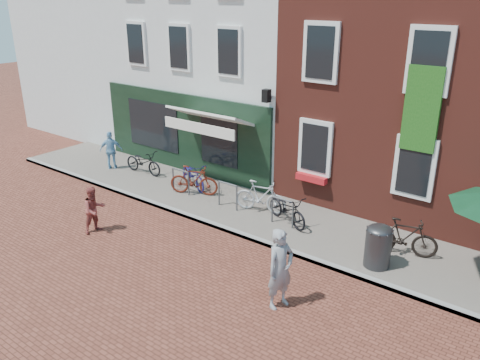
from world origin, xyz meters
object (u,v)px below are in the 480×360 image
Objects in this scene: bicycle_0 at (143,162)px; woman at (280,269)px; litter_bin at (378,244)px; cafe_person at (111,150)px; bicycle_3 at (261,197)px; bicycle_2 at (193,175)px; boy at (94,210)px; bicycle_1 at (194,180)px; bicycle_5 at (404,237)px; bicycle_4 at (287,209)px.

woman is at bearing -116.14° from bicycle_0.
cafe_person reaches higher than litter_bin.
bicycle_2 is at bearing 71.65° from bicycle_3.
boy is 0.82× the size of bicycle_1.
woman is 6.08m from boy.
bicycle_2 is at bearing -90.14° from bicycle_0.
cafe_person is 0.88× the size of bicycle_5.
boy is at bearing 152.59° from bicycle_4.
boy is 5.10m from cafe_person.
bicycle_2 is (0.11, 3.99, -0.13)m from boy.
bicycle_0 is at bearing 59.04° from bicycle_1.
bicycle_3 is at bearing -31.33° from boy.
bicycle_2 is 1.00× the size of bicycle_4.
bicycle_3 is at bearing 167.96° from litter_bin.
bicycle_3 is at bearing 55.35° from woman.
cafe_person is at bearing 112.03° from bicycle_4.
litter_bin is 2.91m from woman.
bicycle_1 is (0.55, 3.54, -0.08)m from boy.
boy reaches higher than bicycle_5.
litter_bin reaches higher than bicycle_1.
bicycle_2 is 1.03× the size of bicycle_3.
bicycle_1 is 0.97× the size of bicycle_2.
litter_bin is 6.65m from bicycle_1.
bicycle_4 is (-3.01, 0.69, -0.16)m from litter_bin.
bicycle_0 and bicycle_2 have the same top height.
bicycle_0 is 1.03× the size of bicycle_3.
litter_bin is 0.86× the size of boy.
bicycle_1 is 1.00× the size of bicycle_5.
boy reaches higher than bicycle_3.
bicycle_4 is (7.82, 0.02, -0.28)m from cafe_person.
bicycle_0 is at bearing 73.09° from bicycle_5.
cafe_person reaches higher than bicycle_1.
boy is (-7.17, -2.89, -0.03)m from litter_bin.
woman is at bearing 117.98° from cafe_person.
litter_bin is at bearing 133.49° from cafe_person.
boy reaches higher than bicycle_0.
woman is at bearing 142.31° from bicycle_5.
bicycle_0 is 5.38m from bicycle_3.
bicycle_0 is at bearing 115.63° from bicycle_2.
bicycle_5 is at bearing -103.01° from bicycle_3.
bicycle_5 is (1.41, 3.62, -0.32)m from woman.
cafe_person reaches higher than boy.
bicycle_1 is (4.21, -0.01, -0.23)m from cafe_person.
bicycle_0 is at bearing 38.46° from boy.
woman is 1.11× the size of bicycle_1.
cafe_person is at bearing 120.15° from bicycle_2.
bicycle_4 is at bearing 167.07° from litter_bin.
bicycle_1 reaches higher than bicycle_2.
bicycle_1 is (2.84, -0.36, 0.05)m from bicycle_0.
woman is 6.47m from bicycle_1.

